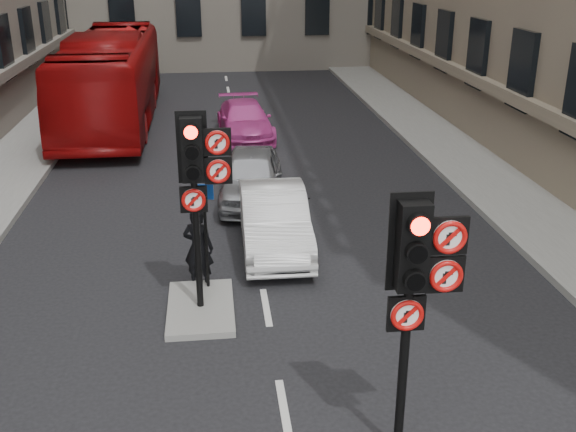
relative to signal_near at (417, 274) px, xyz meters
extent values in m
cube|color=gray|center=(5.71, 11.01, -2.50)|extent=(3.00, 50.00, 0.16)
cube|color=gray|center=(-2.69, 4.01, -2.52)|extent=(1.20, 2.00, 0.12)
cylinder|color=black|center=(-0.09, 0.01, -1.38)|extent=(0.12, 0.12, 2.40)
cube|color=black|center=(-0.09, 0.01, 0.37)|extent=(0.36, 0.28, 1.10)
cube|color=black|center=(-0.09, 0.14, 0.37)|extent=(0.52, 0.03, 1.25)
cylinder|color=#FF1407|center=(-0.09, -0.24, 0.72)|extent=(0.22, 0.01, 0.22)
cylinder|color=black|center=(-0.09, -0.24, 0.37)|extent=(0.22, 0.01, 0.22)
cylinder|color=black|center=(-0.09, -0.24, 0.02)|extent=(0.22, 0.01, 0.22)
cube|color=black|center=(0.33, -0.01, 0.49)|extent=(0.47, 0.05, 0.47)
cylinder|color=white|center=(0.33, -0.05, 0.49)|extent=(0.41, 0.02, 0.41)
torus|color=#BF0C0A|center=(0.33, -0.07, 0.49)|extent=(0.41, 0.06, 0.41)
cube|color=#BF0C0A|center=(0.33, -0.07, 0.49)|extent=(0.25, 0.01, 0.25)
cube|color=black|center=(0.33, -0.01, -0.01)|extent=(0.47, 0.05, 0.47)
cylinder|color=white|center=(0.33, -0.05, -0.01)|extent=(0.41, 0.02, 0.41)
torus|color=#BF0C0A|center=(0.33, -0.07, -0.01)|extent=(0.41, 0.06, 0.41)
cube|color=#BF0C0A|center=(0.33, -0.07, -0.01)|extent=(0.25, 0.01, 0.25)
cube|color=black|center=(-0.11, -0.01, -0.51)|extent=(0.47, 0.05, 0.47)
cylinder|color=white|center=(-0.11, -0.05, -0.51)|extent=(0.41, 0.02, 0.41)
torus|color=#BF0C0A|center=(-0.11, -0.07, -0.51)|extent=(0.41, 0.06, 0.41)
cube|color=#BF0C0A|center=(-0.11, -0.07, -0.51)|extent=(0.25, 0.01, 0.25)
cylinder|color=black|center=(-2.69, 4.01, -1.26)|extent=(0.12, 0.12, 2.40)
cube|color=black|center=(-2.69, 4.01, 0.49)|extent=(0.36, 0.28, 1.10)
cube|color=black|center=(-2.69, 4.14, 0.49)|extent=(0.52, 0.03, 1.25)
cylinder|color=#FF1407|center=(-2.69, 3.76, 0.84)|extent=(0.22, 0.02, 0.22)
cylinder|color=black|center=(-2.69, 3.76, 0.49)|extent=(0.22, 0.02, 0.22)
cylinder|color=black|center=(-2.69, 3.76, 0.14)|extent=(0.22, 0.02, 0.22)
cube|color=black|center=(-2.27, 3.99, 0.61)|extent=(0.47, 0.05, 0.47)
cylinder|color=white|center=(-2.27, 3.95, 0.61)|extent=(0.41, 0.02, 0.41)
torus|color=#BF0C0A|center=(-2.27, 3.93, 0.61)|extent=(0.41, 0.06, 0.41)
cube|color=#BF0C0A|center=(-2.27, 3.93, 0.61)|extent=(0.25, 0.02, 0.25)
cube|color=black|center=(-2.27, 3.99, 0.11)|extent=(0.47, 0.05, 0.47)
cylinder|color=white|center=(-2.27, 3.95, 0.11)|extent=(0.41, 0.02, 0.41)
torus|color=#BF0C0A|center=(-2.27, 3.93, 0.11)|extent=(0.41, 0.06, 0.41)
cube|color=#BF0C0A|center=(-2.27, 3.93, 0.11)|extent=(0.25, 0.02, 0.25)
cube|color=black|center=(-2.71, 3.99, -0.39)|extent=(0.47, 0.05, 0.47)
cylinder|color=white|center=(-2.71, 3.95, -0.39)|extent=(0.41, 0.02, 0.41)
torus|color=#BF0C0A|center=(-2.71, 3.93, -0.39)|extent=(0.41, 0.06, 0.41)
cube|color=#BF0C0A|center=(-2.71, 3.93, -0.39)|extent=(0.25, 0.02, 0.25)
imported|color=#929398|center=(-1.36, 9.78, -1.91)|extent=(1.98, 4.09, 1.35)
imported|color=silver|center=(-1.07, 6.72, -1.92)|extent=(1.46, 4.06, 1.33)
imported|color=#C73A94|center=(-1.17, 16.19, -1.97)|extent=(1.99, 4.33, 1.23)
imported|color=#950A0C|center=(-5.99, 18.99, -0.90)|extent=(2.96, 12.13, 3.37)
imported|color=black|center=(-0.38, 7.74, -2.12)|extent=(0.49, 1.56, 0.93)
imported|color=black|center=(-2.70, 5.01, -1.76)|extent=(0.69, 0.56, 1.64)
cylinder|color=black|center=(-2.54, 4.76, -1.44)|extent=(0.06, 0.06, 2.05)
cube|color=navy|center=(-2.54, 4.71, -0.52)|extent=(0.36, 0.07, 0.29)
camera|label=1|loc=(-2.35, -6.93, 3.58)|focal=42.00mm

